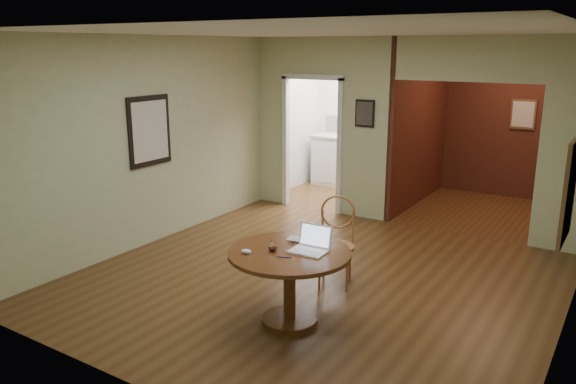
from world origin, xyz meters
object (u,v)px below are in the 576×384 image
Objects in this scene: open_laptop at (311,244)px; closed_laptop at (303,242)px; dining_table at (290,270)px; chair at (336,236)px.

open_laptop is 0.97× the size of closed_laptop.
closed_laptop is (0.00, 0.24, 0.20)m from dining_table.
dining_table is 1.16× the size of chair.
dining_table is 0.31m from closed_laptop.
open_laptop reaches higher than dining_table.
closed_laptop is at bearing -105.99° from chair.
chair is (-0.06, 1.05, 0.02)m from dining_table.
dining_table is at bearing -101.98° from closed_laptop.
dining_table is 3.38× the size of open_laptop.
closed_laptop reaches higher than dining_table.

